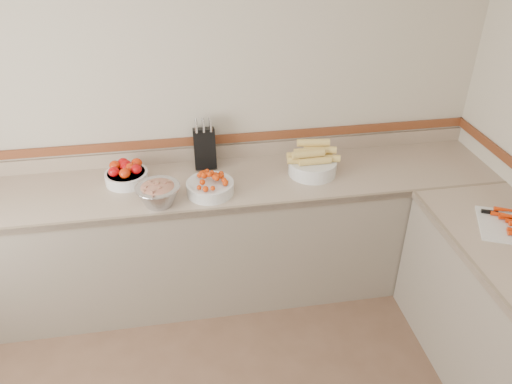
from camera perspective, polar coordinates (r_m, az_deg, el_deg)
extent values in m
plane|color=beige|center=(3.35, -7.87, 9.68)|extent=(4.00, 0.00, 4.00)
cube|color=tan|center=(3.25, -7.05, 0.66)|extent=(4.00, 0.65, 0.04)
cube|color=gray|center=(3.50, -6.57, -5.63)|extent=(4.00, 0.63, 0.86)
cube|color=#806C56|center=(2.99, -6.68, -2.44)|extent=(4.00, 0.02, 0.04)
cube|color=tan|center=(3.49, -7.45, 4.30)|extent=(4.00, 0.02, 0.10)
cube|color=brown|center=(3.44, -7.56, 5.75)|extent=(4.00, 0.02, 0.06)
cube|color=black|center=(3.38, -5.89, 4.99)|extent=(0.15, 0.18, 0.29)
cylinder|color=silver|center=(3.27, -6.82, 7.33)|extent=(0.02, 0.04, 0.07)
cylinder|color=silver|center=(3.27, -6.01, 7.40)|extent=(0.02, 0.04, 0.07)
cylinder|color=silver|center=(3.28, -5.19, 7.46)|extent=(0.02, 0.04, 0.07)
cylinder|color=silver|center=(3.30, -6.85, 7.54)|extent=(0.02, 0.04, 0.07)
cylinder|color=silver|center=(3.30, -6.04, 7.60)|extent=(0.02, 0.04, 0.07)
cylinder|color=silver|center=(3.30, -5.24, 7.67)|extent=(0.02, 0.04, 0.07)
cylinder|color=silver|center=(3.32, -6.88, 7.74)|extent=(0.02, 0.04, 0.07)
cylinder|color=silver|center=(3.33, -6.08, 7.80)|extent=(0.02, 0.04, 0.07)
cylinder|color=silver|center=(3.33, -5.28, 7.87)|extent=(0.02, 0.04, 0.07)
cylinder|color=silver|center=(3.32, -14.55, 1.65)|extent=(0.27, 0.27, 0.07)
torus|color=silver|center=(3.30, -14.62, 2.11)|extent=(0.28, 0.28, 0.01)
cylinder|color=white|center=(3.30, -14.62, 2.11)|extent=(0.24, 0.24, 0.01)
ellipsoid|color=#B90709|center=(3.26, -15.93, 2.24)|extent=(0.07, 0.07, 0.06)
ellipsoid|color=red|center=(3.23, -14.77, 2.08)|extent=(0.07, 0.07, 0.06)
ellipsoid|color=#B90709|center=(3.26, -13.54, 2.54)|extent=(0.07, 0.07, 0.06)
ellipsoid|color=red|center=(3.34, -15.83, 2.93)|extent=(0.07, 0.07, 0.06)
ellipsoid|color=#B90709|center=(3.30, -14.69, 2.78)|extent=(0.07, 0.07, 0.06)
ellipsoid|color=red|center=(3.33, -13.49, 3.23)|extent=(0.07, 0.07, 0.06)
ellipsoid|color=#B90709|center=(3.35, -14.95, 3.24)|extent=(0.07, 0.07, 0.06)
ellipsoid|color=red|center=(3.28, -14.16, 2.68)|extent=(0.07, 0.07, 0.06)
ellipsoid|color=#B90709|center=(3.33, -14.67, 3.04)|extent=(0.07, 0.07, 0.06)
cylinder|color=silver|center=(3.11, -5.27, 0.50)|extent=(0.30, 0.30, 0.08)
torus|color=silver|center=(3.10, -5.29, 1.01)|extent=(0.30, 0.30, 0.01)
cylinder|color=white|center=(3.10, -5.29, 1.01)|extent=(0.26, 0.26, 0.01)
sphere|color=red|center=(3.09, -5.58, 2.04)|extent=(0.03, 0.03, 0.03)
sphere|color=red|center=(3.03, -4.18, 0.99)|extent=(0.03, 0.03, 0.03)
sphere|color=red|center=(3.04, -5.64, 1.29)|extent=(0.03, 0.03, 0.03)
sphere|color=red|center=(3.09, -5.04, 2.12)|extent=(0.03, 0.03, 0.03)
sphere|color=red|center=(3.09, -4.63, 1.98)|extent=(0.03, 0.03, 0.03)
sphere|color=red|center=(3.01, -3.93, 0.74)|extent=(0.03, 0.03, 0.03)
sphere|color=red|center=(3.07, -6.95, 1.37)|extent=(0.03, 0.03, 0.03)
sphere|color=red|center=(3.10, -6.91, 1.67)|extent=(0.03, 0.03, 0.03)
sphere|color=red|center=(3.14, -6.01, 2.19)|extent=(0.03, 0.03, 0.03)
sphere|color=red|center=(3.05, -5.32, 2.09)|extent=(0.03, 0.03, 0.03)
sphere|color=red|center=(3.11, -4.40, 2.22)|extent=(0.03, 0.03, 0.03)
sphere|color=red|center=(3.02, -6.18, 0.84)|extent=(0.03, 0.03, 0.03)
sphere|color=red|center=(2.99, -5.78, 0.35)|extent=(0.03, 0.03, 0.03)
sphere|color=red|center=(3.06, -4.05, 1.72)|extent=(0.03, 0.03, 0.03)
sphere|color=red|center=(3.04, -5.26, 1.64)|extent=(0.03, 0.03, 0.03)
sphere|color=red|center=(3.04, -5.90, 1.42)|extent=(0.03, 0.03, 0.03)
sphere|color=red|center=(3.08, -3.91, 1.84)|extent=(0.03, 0.03, 0.03)
sphere|color=red|center=(3.10, -5.70, 2.01)|extent=(0.03, 0.03, 0.03)
sphere|color=red|center=(3.13, -4.64, 2.24)|extent=(0.03, 0.03, 0.03)
sphere|color=red|center=(3.04, -6.73, 1.04)|extent=(0.03, 0.03, 0.03)
sphere|color=red|center=(3.11, -4.01, 2.08)|extent=(0.03, 0.03, 0.03)
sphere|color=red|center=(3.07, -3.52, 1.48)|extent=(0.03, 0.03, 0.03)
sphere|color=red|center=(3.05, -6.97, 1.17)|extent=(0.03, 0.03, 0.03)
sphere|color=red|center=(3.07, -7.03, 1.40)|extent=(0.03, 0.03, 0.03)
sphere|color=red|center=(3.11, -6.24, 2.13)|extent=(0.03, 0.03, 0.03)
sphere|color=red|center=(3.02, -6.34, 0.98)|extent=(0.03, 0.03, 0.03)
sphere|color=red|center=(3.06, -4.77, 1.76)|extent=(0.03, 0.03, 0.03)
sphere|color=red|center=(3.11, -5.99, 2.11)|extent=(0.03, 0.03, 0.03)
sphere|color=red|center=(3.04, -3.52, 1.01)|extent=(0.03, 0.03, 0.03)
sphere|color=red|center=(3.04, -4.75, 1.39)|extent=(0.03, 0.03, 0.03)
cylinder|color=silver|center=(3.33, 6.46, 2.86)|extent=(0.32, 0.32, 0.10)
torus|color=silver|center=(3.31, 6.50, 3.50)|extent=(0.32, 0.32, 0.01)
cylinder|color=#DEB75C|center=(3.26, 5.46, 3.67)|extent=(0.22, 0.07, 0.05)
cylinder|color=#DEB75C|center=(3.26, 6.75, 3.54)|extent=(0.21, 0.05, 0.05)
cylinder|color=#DEB75C|center=(3.30, 7.76, 3.88)|extent=(0.22, 0.10, 0.05)
cylinder|color=#DEB75C|center=(3.32, 5.37, 4.20)|extent=(0.21, 0.06, 0.05)
cylinder|color=#DEB75C|center=(3.35, 6.91, 4.40)|extent=(0.22, 0.11, 0.05)
cylinder|color=#DEB75C|center=(3.27, 6.22, 4.64)|extent=(0.21, 0.05, 0.05)
cylinder|color=#DEB75C|center=(3.30, 7.33, 4.82)|extent=(0.22, 0.09, 0.05)
cylinder|color=#DEB75C|center=(3.28, 6.57, 5.63)|extent=(0.22, 0.07, 0.05)
cylinder|color=#DEB75C|center=(3.24, 6.00, 4.36)|extent=(0.21, 0.06, 0.05)
cylinder|color=#B2B2BA|center=(3.04, -11.08, -0.37)|extent=(0.27, 0.27, 0.12)
torus|color=#B2B2BA|center=(3.01, -11.19, 0.55)|extent=(0.27, 0.27, 0.01)
ellipsoid|color=#AC1346|center=(3.01, -11.17, 0.40)|extent=(0.22, 0.22, 0.07)
cube|color=#AC1346|center=(3.00, -11.74, 0.84)|extent=(0.02, 0.02, 0.02)
cube|color=#94B156|center=(2.93, -11.71, 0.01)|extent=(0.03, 0.03, 0.02)
cube|color=#AC1346|center=(2.99, -11.30, 0.85)|extent=(0.02, 0.02, 0.02)
cube|color=#94B156|center=(3.01, -11.99, 0.92)|extent=(0.02, 0.02, 0.02)
cube|color=#AC1346|center=(3.01, -9.84, 1.16)|extent=(0.02, 0.02, 0.02)
cube|color=#94B156|center=(2.98, -11.59, 0.35)|extent=(0.02, 0.02, 0.02)
cube|color=#AC1346|center=(3.00, -10.37, 0.97)|extent=(0.03, 0.03, 0.02)
cube|color=#94B156|center=(2.96, -10.94, 0.40)|extent=(0.03, 0.03, 0.02)
cube|color=#AC1346|center=(3.00, -10.79, 0.77)|extent=(0.02, 0.02, 0.02)
cube|color=#94B156|center=(3.03, -11.99, 1.13)|extent=(0.03, 0.03, 0.02)
cube|color=#AC1346|center=(3.01, -11.24, 1.08)|extent=(0.02, 0.02, 0.02)
cube|color=#94B156|center=(2.97, -12.63, 0.09)|extent=(0.03, 0.03, 0.02)
cube|color=#AC1346|center=(2.99, -11.18, 0.93)|extent=(0.02, 0.02, 0.02)
cube|color=#94B156|center=(2.99, -12.50, 0.50)|extent=(0.03, 0.03, 0.02)
cone|color=red|center=(3.22, 27.07, -2.41)|extent=(0.16, 0.09, 0.03)
cone|color=red|center=(3.22, 26.93, -1.84)|extent=(0.16, 0.09, 0.03)
cube|color=silver|center=(3.28, 27.03, -1.92)|extent=(0.18, 0.10, 0.00)
cube|color=black|center=(3.21, 25.15, -2.09)|extent=(0.09, 0.06, 0.02)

